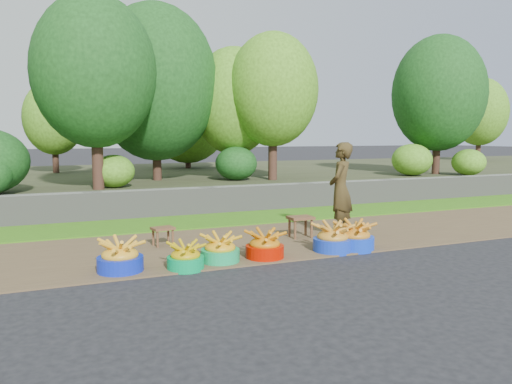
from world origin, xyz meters
name	(u,v)px	position (x,y,z in m)	size (l,w,h in m)	color
ground_plane	(305,260)	(0.00, 0.00, 0.00)	(120.00, 120.00, 0.00)	black
dirt_shoulder	(265,241)	(0.00, 1.25, 0.01)	(80.00, 2.50, 0.02)	brown
grass_verge	(222,220)	(0.00, 3.25, 0.02)	(80.00, 1.50, 0.04)	#3B7715
retaining_wall	(208,201)	(0.00, 4.10, 0.28)	(80.00, 0.35, 0.55)	slate
earth_bank	(157,182)	(0.00, 9.00, 0.25)	(80.00, 10.00, 0.50)	#363B22
vegetation	(41,98)	(-3.00, 8.25, 2.52)	(32.62, 8.67, 4.22)	#392319
basin_a	(120,258)	(-2.25, 0.34, 0.18)	(0.53, 0.53, 0.39)	#0E24B5
basin_b	(185,257)	(-1.52, 0.17, 0.15)	(0.44, 0.44, 0.33)	#00944B
basin_c	(220,250)	(-1.04, 0.32, 0.16)	(0.48, 0.48, 0.36)	#139C58
basin_d	(265,246)	(-0.44, 0.28, 0.17)	(0.50, 0.50, 0.37)	#AF1000
basin_e	(333,239)	(0.56, 0.26, 0.18)	(0.53, 0.53, 0.40)	#1335BF
basin_f	(355,237)	(0.91, 0.25, 0.18)	(0.54, 0.54, 0.40)	#0F37CB
stool_left	(163,231)	(-1.50, 1.49, 0.23)	(0.34, 0.28, 0.27)	brown
stool_right	(301,221)	(0.59, 1.23, 0.28)	(0.38, 0.29, 0.33)	brown
vendor_woman	(341,189)	(1.22, 1.10, 0.75)	(0.53, 0.35, 1.46)	black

